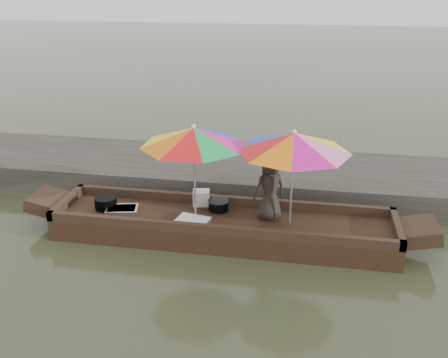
% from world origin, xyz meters
% --- Properties ---
extents(water, '(80.00, 80.00, 0.00)m').
position_xyz_m(water, '(0.00, 0.00, 0.00)').
color(water, '#393F23').
rests_on(water, ground).
extents(dock, '(22.00, 2.20, 0.50)m').
position_xyz_m(dock, '(0.00, 2.20, 0.25)').
color(dock, '#2D2B26').
rests_on(dock, ground).
extents(boat_hull, '(5.52, 1.20, 0.35)m').
position_xyz_m(boat_hull, '(0.00, 0.00, 0.17)').
color(boat_hull, black).
rests_on(boat_hull, water).
extents(cooking_pot, '(0.37, 0.37, 0.20)m').
position_xyz_m(cooking_pot, '(-2.01, 0.03, 0.45)').
color(cooking_pot, black).
rests_on(cooking_pot, boat_hull).
extents(tray_crayfish, '(0.58, 0.46, 0.09)m').
position_xyz_m(tray_crayfish, '(-1.68, -0.09, 0.39)').
color(tray_crayfish, silver).
rests_on(tray_crayfish, boat_hull).
extents(tray_scallop, '(0.57, 0.45, 0.06)m').
position_xyz_m(tray_scallop, '(-0.45, -0.23, 0.38)').
color(tray_scallop, silver).
rests_on(tray_scallop, boat_hull).
extents(charcoal_grill, '(0.33, 0.33, 0.16)m').
position_xyz_m(charcoal_grill, '(-0.13, 0.30, 0.43)').
color(charcoal_grill, black).
rests_on(charcoal_grill, boat_hull).
extents(supply_bag, '(0.32, 0.27, 0.26)m').
position_xyz_m(supply_bag, '(-0.46, 0.45, 0.48)').
color(supply_bag, silver).
rests_on(supply_bag, boat_hull).
extents(vendor, '(0.62, 0.57, 1.06)m').
position_xyz_m(vendor, '(0.73, 0.15, 0.88)').
color(vendor, black).
rests_on(vendor, boat_hull).
extents(umbrella_bow, '(2.19, 2.19, 1.55)m').
position_xyz_m(umbrella_bow, '(-0.45, 0.00, 1.12)').
color(umbrella_bow, blue).
rests_on(umbrella_bow, boat_hull).
extents(umbrella_stern, '(1.76, 1.76, 1.55)m').
position_xyz_m(umbrella_stern, '(1.07, 0.00, 1.12)').
color(umbrella_stern, '#FFF514').
rests_on(umbrella_stern, boat_hull).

